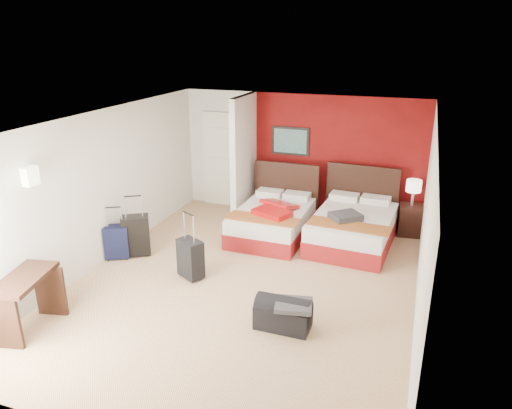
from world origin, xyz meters
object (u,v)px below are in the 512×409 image
at_px(red_suitcase_open, 276,209).
at_px(desk, 28,304).
at_px(suitcase_black, 136,237).
at_px(suitcase_navy, 117,243).
at_px(nightstand, 410,220).
at_px(suitcase_charcoal, 191,260).
at_px(bed_right, 353,230).
at_px(table_lamp, 413,193).
at_px(bed_left, 272,223).
at_px(duffel_bag, 283,315).

xyz_separation_m(red_suitcase_open, desk, (-2.12, -3.83, -0.21)).
bearing_deg(desk, suitcase_black, 75.97).
xyz_separation_m(suitcase_navy, desk, (0.18, -2.16, 0.11)).
height_order(nightstand, suitcase_charcoal, suitcase_charcoal).
distance_m(bed_right, suitcase_navy, 4.14).
relative_size(table_lamp, suitcase_charcoal, 0.82).
relative_size(red_suitcase_open, suitcase_charcoal, 1.47).
bearing_deg(suitcase_navy, table_lamp, 2.96).
distance_m(bed_right, red_suitcase_open, 1.43).
relative_size(bed_left, nightstand, 3.09).
xyz_separation_m(suitcase_black, desk, (-0.06, -2.38, 0.05)).
distance_m(nightstand, duffel_bag, 4.00).
relative_size(red_suitcase_open, nightstand, 1.52).
relative_size(nightstand, suitcase_charcoal, 0.97).
height_order(suitcase_charcoal, desk, desk).
height_order(bed_left, table_lamp, table_lamp).
xyz_separation_m(table_lamp, suitcase_navy, (-4.63, -2.72, -0.55)).
xyz_separation_m(nightstand, suitcase_charcoal, (-3.14, -2.92, 0.01)).
relative_size(suitcase_charcoal, desk, 0.65).
distance_m(nightstand, suitcase_black, 5.05).
bearing_deg(nightstand, suitcase_navy, -155.14).
bearing_deg(table_lamp, bed_left, -158.61).
xyz_separation_m(bed_left, red_suitcase_open, (0.10, -0.10, 0.33)).
xyz_separation_m(suitcase_navy, duffel_bag, (3.24, -1.03, -0.10)).
xyz_separation_m(bed_left, table_lamp, (2.43, 0.95, 0.56)).
distance_m(suitcase_charcoal, suitcase_navy, 1.51).
distance_m(red_suitcase_open, suitcase_black, 2.53).
relative_size(red_suitcase_open, desk, 0.95).
bearing_deg(suitcase_black, desk, -123.11).
bearing_deg(bed_left, bed_right, 6.01).
relative_size(bed_right, duffel_bag, 2.69).
bearing_deg(table_lamp, nightstand, 0.00).
height_order(bed_right, suitcase_black, suitcase_black).
xyz_separation_m(nightstand, table_lamp, (0.00, 0.00, 0.54)).
xyz_separation_m(bed_right, suitcase_black, (-3.43, -1.68, 0.05)).
bearing_deg(red_suitcase_open, table_lamp, 45.79).
height_order(bed_right, suitcase_charcoal, suitcase_charcoal).
distance_m(table_lamp, suitcase_black, 5.07).
distance_m(suitcase_black, duffel_bag, 3.24).
xyz_separation_m(red_suitcase_open, suitcase_black, (-2.05, -1.45, -0.26)).
bearing_deg(nightstand, table_lamp, 0.00).
xyz_separation_m(bed_right, duffel_bag, (-0.45, -2.92, -0.11)).
distance_m(table_lamp, suitcase_navy, 5.40).
relative_size(bed_left, bed_right, 0.94).
xyz_separation_m(red_suitcase_open, nightstand, (2.33, 1.05, -0.31)).
relative_size(nightstand, suitcase_navy, 1.05).
xyz_separation_m(red_suitcase_open, duffel_bag, (0.94, -2.69, -0.42)).
distance_m(bed_left, red_suitcase_open, 0.36).
bearing_deg(suitcase_black, suitcase_charcoal, -50.26).
bearing_deg(desk, bed_right, 36.79).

